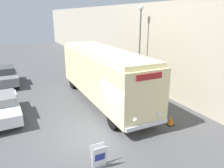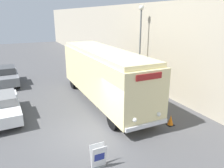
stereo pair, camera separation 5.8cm
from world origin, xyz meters
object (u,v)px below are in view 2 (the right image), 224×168
(vintage_bus, at_px, (104,73))
(parked_car_mid, at_px, (6,76))
(traffic_cone, at_px, (171,120))
(sign_board, at_px, (99,156))
(parked_car_near, at_px, (2,106))
(streetlamp, at_px, (140,36))

(vintage_bus, bearing_deg, parked_car_mid, 130.49)
(vintage_bus, relative_size, traffic_cone, 17.73)
(parked_car_mid, height_order, traffic_cone, parked_car_mid)
(parked_car_mid, bearing_deg, sign_board, -77.92)
(sign_board, relative_size, parked_car_near, 0.22)
(parked_car_near, relative_size, parked_car_mid, 1.04)
(streetlamp, bearing_deg, vintage_bus, -158.40)
(parked_car_mid, relative_size, traffic_cone, 7.23)
(sign_board, height_order, streetlamp, streetlamp)
(streetlamp, height_order, traffic_cone, streetlamp)
(traffic_cone, bearing_deg, parked_car_mid, 123.89)
(sign_board, relative_size, streetlamp, 0.15)
(parked_car_near, height_order, parked_car_mid, parked_car_mid)
(parked_car_near, bearing_deg, traffic_cone, -32.21)
(vintage_bus, bearing_deg, sign_board, -115.47)
(streetlamp, xyz_separation_m, parked_car_mid, (-9.60, 5.42, -3.32))
(vintage_bus, distance_m, parked_car_mid, 9.14)
(vintage_bus, bearing_deg, parked_car_near, 178.33)
(vintage_bus, height_order, parked_car_near, vintage_bus)
(vintage_bus, height_order, parked_car_mid, vintage_bus)
(parked_car_near, bearing_deg, parked_car_mid, 85.96)
(sign_board, bearing_deg, parked_car_near, 117.91)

